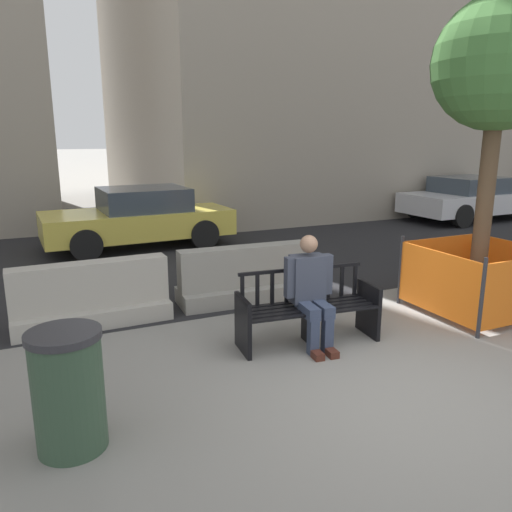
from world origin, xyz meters
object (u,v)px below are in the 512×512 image
(street_tree, at_px, (499,67))
(car_sedan_mid, at_px, (472,198))
(street_bench, at_px, (308,311))
(jersey_barrier_centre, at_px, (245,279))
(seated_person, at_px, (311,289))
(trash_bin, at_px, (69,390))
(jersey_barrier_left, at_px, (92,299))
(construction_fence, at_px, (477,277))
(car_taxi_near, at_px, (139,218))

(street_tree, relative_size, car_sedan_mid, 0.96)
(car_sedan_mid, bearing_deg, street_bench, -147.13)
(jersey_barrier_centre, bearing_deg, seated_person, -88.14)
(trash_bin, bearing_deg, jersey_barrier_left, 79.81)
(street_bench, relative_size, car_sedan_mid, 0.40)
(trash_bin, bearing_deg, jersey_barrier_centre, 45.92)
(construction_fence, relative_size, car_taxi_near, 0.37)
(jersey_barrier_left, xyz_separation_m, car_sedan_mid, (11.33, 4.13, 0.30))
(seated_person, xyz_separation_m, street_tree, (2.71, 0.01, 2.59))
(car_taxi_near, relative_size, car_sedan_mid, 0.95)
(car_sedan_mid, distance_m, trash_bin, 13.69)
(seated_person, height_order, construction_fence, seated_person)
(street_bench, bearing_deg, seated_person, -90.35)
(street_bench, bearing_deg, car_sedan_mid, 32.87)
(construction_fence, xyz_separation_m, car_sedan_mid, (6.35, 5.90, 0.13))
(seated_person, bearing_deg, trash_bin, -160.47)
(construction_fence, bearing_deg, street_bench, 178.99)
(street_bench, height_order, construction_fence, construction_fence)
(street_tree, xyz_separation_m, trash_bin, (-5.48, -0.99, -2.78))
(seated_person, relative_size, trash_bin, 1.33)
(jersey_barrier_left, distance_m, trash_bin, 2.81)
(street_bench, distance_m, jersey_barrier_left, 2.85)
(jersey_barrier_left, xyz_separation_m, trash_bin, (-0.50, -2.76, 0.16))
(street_tree, distance_m, car_taxi_near, 7.63)
(jersey_barrier_left, bearing_deg, seated_person, -38.05)
(street_bench, distance_m, car_sedan_mid, 10.79)
(street_tree, relative_size, trash_bin, 4.23)
(trash_bin, bearing_deg, street_bench, 20.57)
(jersey_barrier_left, distance_m, construction_fence, 5.29)
(car_taxi_near, distance_m, car_sedan_mid, 9.75)
(seated_person, xyz_separation_m, jersey_barrier_left, (-2.27, 1.78, -0.35))
(jersey_barrier_centre, height_order, trash_bin, trash_bin)
(street_bench, height_order, car_sedan_mid, car_sedan_mid)
(jersey_barrier_centre, xyz_separation_m, car_sedan_mid, (9.12, 4.09, 0.30))
(jersey_barrier_left, height_order, street_tree, street_tree)
(street_tree, distance_m, construction_fence, 2.77)
(trash_bin, bearing_deg, car_sedan_mid, 30.23)
(jersey_barrier_centre, bearing_deg, trash_bin, -134.08)
(street_tree, xyz_separation_m, construction_fence, (0.00, 0.00, -2.77))
(seated_person, relative_size, car_taxi_near, 0.32)
(jersey_barrier_centre, xyz_separation_m, street_tree, (2.77, -1.81, 2.94))
(car_sedan_mid, bearing_deg, construction_fence, -137.08)
(street_bench, relative_size, jersey_barrier_centre, 0.85)
(jersey_barrier_left, bearing_deg, street_tree, -19.54)
(car_taxi_near, bearing_deg, trash_bin, -105.95)
(car_taxi_near, xyz_separation_m, car_sedan_mid, (9.74, -0.41, -0.02))
(seated_person, distance_m, car_taxi_near, 6.35)
(construction_fence, xyz_separation_m, car_taxi_near, (-3.40, 6.31, 0.14))
(jersey_barrier_left, relative_size, car_sedan_mid, 0.46)
(street_bench, xyz_separation_m, seated_person, (-0.00, -0.06, 0.29))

